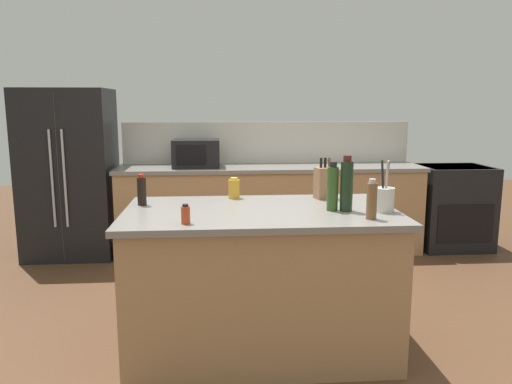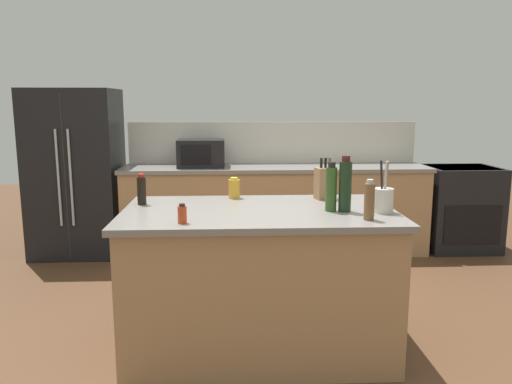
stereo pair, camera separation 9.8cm
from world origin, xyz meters
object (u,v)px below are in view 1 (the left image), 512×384
at_px(utensil_crock, 385,199).
at_px(pepper_grinder, 372,200).
at_px(range_oven, 452,206).
at_px(soy_sauce_bottle, 142,191).
at_px(knife_block, 325,183).
at_px(olive_oil_bottle, 333,188).
at_px(microwave, 196,153).
at_px(spice_jar_paprika, 186,215).
at_px(honey_jar, 234,189).
at_px(wine_bottle, 347,185).
at_px(refrigerator, 70,173).

xyz_separation_m(utensil_crock, pepper_grinder, (-0.14, -0.19, 0.03)).
relative_size(range_oven, pepper_grinder, 3.91).
height_order(pepper_grinder, soy_sauce_bottle, pepper_grinder).
bearing_deg(soy_sauce_bottle, knife_block, 6.31).
distance_m(utensil_crock, olive_oil_bottle, 0.33).
height_order(microwave, soy_sauce_bottle, microwave).
relative_size(spice_jar_paprika, soy_sauce_bottle, 0.54).
height_order(knife_block, pepper_grinder, knife_block).
bearing_deg(honey_jar, olive_oil_bottle, -37.48).
relative_size(wine_bottle, soy_sauce_bottle, 1.69).
height_order(refrigerator, honey_jar, refrigerator).
relative_size(refrigerator, soy_sauce_bottle, 8.51).
bearing_deg(range_oven, microwave, 180.00).
height_order(microwave, spice_jar_paprika, microwave).
bearing_deg(soy_sauce_bottle, range_oven, 32.74).
height_order(pepper_grinder, honey_jar, pepper_grinder).
relative_size(microwave, spice_jar_paprika, 4.37).
distance_m(refrigerator, wine_bottle, 3.32).
bearing_deg(wine_bottle, refrigerator, 135.22).
xyz_separation_m(microwave, soy_sauce_bottle, (-0.28, -2.00, -0.05)).
bearing_deg(microwave, pepper_grinder, -66.16).
height_order(refrigerator, microwave, refrigerator).
relative_size(range_oven, spice_jar_paprika, 8.21).
bearing_deg(olive_oil_bottle, knife_block, 84.66).
xyz_separation_m(microwave, olive_oil_bottle, (0.94, -2.27, -0.00)).
bearing_deg(utensil_crock, olive_oil_bottle, 169.13).
bearing_deg(utensil_crock, spice_jar_paprika, -169.60).
height_order(knife_block, olive_oil_bottle, olive_oil_bottle).
bearing_deg(microwave, knife_block, -62.41).
bearing_deg(knife_block, wine_bottle, -98.44).
bearing_deg(utensil_crock, honey_jar, 150.35).
relative_size(refrigerator, honey_jar, 11.88).
bearing_deg(range_oven, spice_jar_paprika, -137.68).
distance_m(refrigerator, spice_jar_paprika, 2.94).
relative_size(spice_jar_paprika, pepper_grinder, 0.48).
xyz_separation_m(refrigerator, range_oven, (4.17, -0.05, -0.41)).
distance_m(utensil_crock, spice_jar_paprika, 1.23).
xyz_separation_m(spice_jar_paprika, honey_jar, (0.30, 0.74, 0.02)).
relative_size(microwave, wine_bottle, 1.41).
height_order(wine_bottle, honey_jar, wine_bottle).
xyz_separation_m(microwave, pepper_grinder, (1.11, -2.51, -0.03)).
bearing_deg(refrigerator, wine_bottle, -44.78).
relative_size(refrigerator, microwave, 3.58).
bearing_deg(microwave, soy_sauce_bottle, -97.85).
bearing_deg(spice_jar_paprika, knife_block, 36.19).
bearing_deg(olive_oil_bottle, pepper_grinder, -55.08).
distance_m(olive_oil_bottle, soy_sauce_bottle, 1.24).
bearing_deg(honey_jar, knife_block, -5.37).
distance_m(soy_sauce_bottle, honey_jar, 0.65).
bearing_deg(spice_jar_paprika, honey_jar, 68.30).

